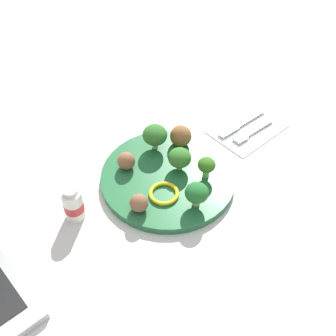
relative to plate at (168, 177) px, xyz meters
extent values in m
plane|color=silver|center=(0.00, 0.00, -0.01)|extent=(4.00, 4.00, 0.00)
cylinder|color=#236638|center=(0.00, 0.00, 0.00)|extent=(0.28, 0.28, 0.02)
cylinder|color=#ABC268|center=(-0.03, 0.00, 0.01)|extent=(0.01, 0.01, 0.01)
ellipsoid|color=#336E26|center=(-0.03, 0.00, 0.04)|extent=(0.05, 0.05, 0.04)
cylinder|color=#91CD68|center=(-0.06, 0.05, 0.02)|extent=(0.01, 0.01, 0.02)
ellipsoid|color=#366E1D|center=(-0.06, 0.05, 0.04)|extent=(0.04, 0.04, 0.03)
cylinder|color=#A4C66C|center=(0.01, 0.10, 0.02)|extent=(0.01, 0.01, 0.02)
ellipsoid|color=#23662A|center=(0.01, 0.10, 0.04)|extent=(0.05, 0.05, 0.04)
cylinder|color=#94C57D|center=(-0.03, -0.08, 0.02)|extent=(0.01, 0.01, 0.02)
ellipsoid|color=#306B28|center=(-0.03, -0.08, 0.05)|extent=(0.05, 0.05, 0.04)
sphere|color=brown|center=(0.05, -0.07, 0.03)|extent=(0.04, 0.04, 0.04)
sphere|color=brown|center=(0.10, 0.04, 0.03)|extent=(0.04, 0.04, 0.04)
sphere|color=brown|center=(-0.08, -0.06, 0.03)|extent=(0.05, 0.05, 0.05)
torus|color=yellow|center=(0.04, 0.04, 0.01)|extent=(0.09, 0.09, 0.01)
cube|color=white|center=(-0.25, -0.01, -0.01)|extent=(0.18, 0.13, 0.01)
cube|color=silver|center=(-0.27, 0.01, 0.00)|extent=(0.09, 0.01, 0.01)
cube|color=silver|center=(-0.21, 0.01, 0.00)|extent=(0.03, 0.02, 0.01)
cube|color=silver|center=(-0.28, -0.03, 0.00)|extent=(0.09, 0.01, 0.01)
cube|color=silver|center=(-0.20, -0.03, 0.00)|extent=(0.06, 0.02, 0.01)
cylinder|color=white|center=(0.20, -0.04, 0.03)|extent=(0.04, 0.04, 0.07)
cylinder|color=red|center=(0.20, -0.04, 0.02)|extent=(0.04, 0.04, 0.02)
cylinder|color=silver|center=(0.20, -0.04, 0.06)|extent=(0.03, 0.03, 0.01)
camera|label=1|loc=(0.38, 0.48, 0.66)|focal=46.30mm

